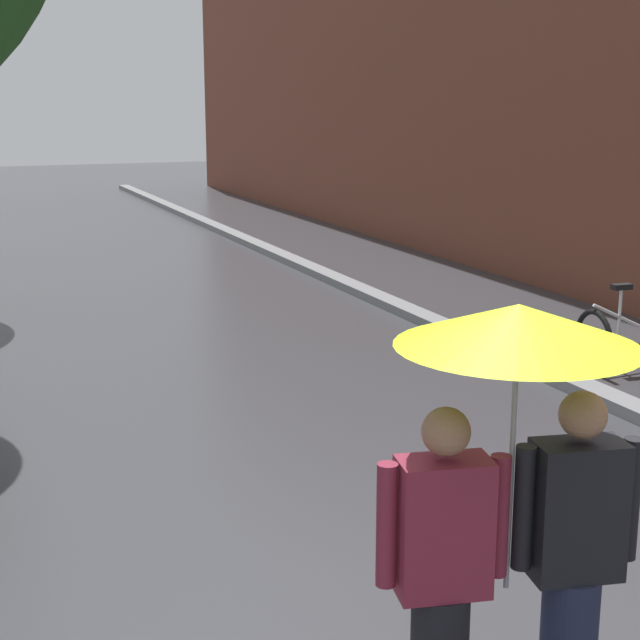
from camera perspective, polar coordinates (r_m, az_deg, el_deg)
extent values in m
cube|color=slate|center=(15.15, 1.53, 2.14)|extent=(0.30, 36.00, 0.12)
torus|color=black|center=(10.83, 15.79, -1.21)|extent=(0.12, 0.70, 0.70)
cylinder|color=silver|center=(11.01, 17.64, -0.03)|extent=(0.88, 0.11, 0.43)
cylinder|color=silver|center=(10.94, 17.22, 0.32)|extent=(0.04, 0.04, 0.55)
cube|color=black|center=(10.88, 17.33, 1.88)|extent=(0.23, 0.12, 0.06)
cube|color=maroon|center=(4.27, 7.26, -12.00)|extent=(0.44, 0.29, 0.61)
sphere|color=#9E7051|center=(4.11, 7.43, -6.54)|extent=(0.21, 0.21, 0.21)
cylinder|color=maroon|center=(4.19, 3.95, -11.96)|extent=(0.09, 0.09, 0.55)
cylinder|color=maroon|center=(4.34, 10.48, -11.27)|extent=(0.09, 0.09, 0.55)
cube|color=black|center=(4.48, 14.88, -10.75)|extent=(0.44, 0.29, 0.63)
sphere|color=#9E7051|center=(4.32, 15.22, -5.41)|extent=(0.21, 0.21, 0.21)
cylinder|color=black|center=(4.37, 11.89, -10.76)|extent=(0.09, 0.09, 0.57)
cylinder|color=black|center=(4.57, 17.78, -10.00)|extent=(0.09, 0.09, 0.57)
cylinder|color=#9E9EA3|center=(4.29, 11.20, -8.55)|extent=(0.02, 0.02, 1.13)
cone|color=#BCE019|center=(4.11, 11.59, -0.30)|extent=(1.04, 1.04, 0.18)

